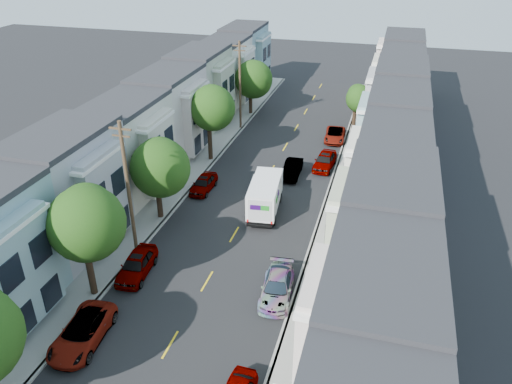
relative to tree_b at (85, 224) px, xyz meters
The scene contains 24 objects.
ground 8.94m from the tree_b, 27.07° to the left, with size 160.00×160.00×0.00m, color black.
road_slab 20.04m from the tree_b, 70.92° to the left, with size 12.00×70.00×0.02m, color black.
curb_left 19.00m from the tree_b, 89.21° to the left, with size 0.30×70.00×0.15m, color gray.
curb_right 22.66m from the tree_b, 55.87° to the left, with size 0.30×70.00×0.15m, color gray.
sidewalk_left 19.03m from the tree_b, 93.29° to the left, with size 2.60×70.00×0.15m, color gray.
sidewalk_right 23.40m from the tree_b, 53.16° to the left, with size 2.60×70.00×0.15m, color gray.
centerline 20.04m from the tree_b, 70.92° to the left, with size 0.12×70.00×0.01m, color gold.
townhouse_row_left 19.63m from the tree_b, 104.90° to the left, with size 5.00×70.00×8.50m, color silver.
townhouse_row_right 25.82m from the tree_b, 46.23° to the left, with size 5.00×70.00×8.50m, color silver.
tree_b is the anchor object (origin of this frame).
tree_c 10.05m from the tree_b, 90.00° to the left, with size 4.70×4.70×6.94m.
tree_d 21.86m from the tree_b, 90.00° to the left, with size 4.48×4.48×7.83m.
tree_e 36.47m from the tree_b, 90.00° to the left, with size 4.69×4.69×6.84m.
tree_far_r 36.20m from the tree_b, 68.60° to the left, with size 3.10×3.10×5.59m.
utility_pole_near 5.23m from the tree_b, 89.98° to the left, with size 1.60×0.26×10.00m.
utility_pole_far 31.22m from the tree_b, 90.00° to the left, with size 1.60×0.26×10.00m.
fedex_truck 15.86m from the tree_b, 59.97° to the left, with size 2.29×5.96×2.86m.
lead_sedan 22.72m from the tree_b, 67.55° to the left, with size 1.48×4.21×1.40m, color black.
parked_left_b 6.31m from the tree_b, 70.19° to the right, with size 2.33×5.05×1.40m, color #090A37.
parked_left_c 5.61m from the tree_b, 62.62° to the left, with size 1.79×4.66×1.51m, color #ABACBD.
parked_left_d 16.23m from the tree_b, 84.81° to the left, with size 1.61×4.20×1.36m, color #580F08.
parked_right_b 12.56m from the tree_b, 15.32° to the left, with size 1.94×4.61×1.38m, color silver.
parked_right_c 26.15m from the tree_b, 64.19° to the left, with size 1.81×4.73×1.53m, color black.
parked_right_d 32.87m from the tree_b, 69.85° to the left, with size 2.12×4.60×1.28m, color black.
Camera 1 is at (10.45, -24.94, 21.34)m, focal length 35.00 mm.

